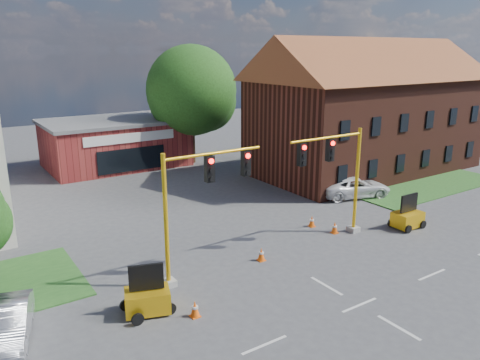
{
  "coord_description": "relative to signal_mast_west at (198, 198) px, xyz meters",
  "views": [
    {
      "loc": [
        -13.97,
        -11.86,
        10.41
      ],
      "look_at": [
        0.58,
        10.0,
        3.09
      ],
      "focal_mm": 35.0,
      "sensor_mm": 36.0,
      "label": 1
    }
  ],
  "objects": [
    {
      "name": "trailer_west",
      "position": [
        -3.32,
        -1.57,
        -3.28
      ],
      "size": [
        2.09,
        1.72,
        2.05
      ],
      "rotation": [
        0.0,
        0.0,
        -0.33
      ],
      "color": "yellow",
      "rests_on": "ground"
    },
    {
      "name": "grass_verge_ne",
      "position": [
        22.36,
        3.0,
        -3.88
      ],
      "size": [
        14.0,
        4.0,
        0.08
      ],
      "primitive_type": "cube",
      "color": "#275620",
      "rests_on": "ground"
    },
    {
      "name": "pickup_white",
      "position": [
        15.56,
        4.84,
        -3.18
      ],
      "size": [
        5.8,
        4.01,
        1.47
      ],
      "primitive_type": "imported",
      "rotation": [
        0.0,
        0.0,
        1.24
      ],
      "color": "white",
      "rests_on": "ground"
    },
    {
      "name": "signal_mast_west",
      "position": [
        0.0,
        0.0,
        0.0
      ],
      "size": [
        5.3,
        0.6,
        6.2
      ],
      "color": "gray",
      "rests_on": "ground"
    },
    {
      "name": "tree_large",
      "position": [
        11.28,
        21.08,
        2.59
      ],
      "size": [
        8.74,
        8.32,
        10.96
      ],
      "color": "#3A2315",
      "rests_on": "ground"
    },
    {
      "name": "sedan_silver_front",
      "position": [
        -8.32,
        -0.46,
        -3.25
      ],
      "size": [
        2.42,
        4.29,
        1.34
      ],
      "primitive_type": "imported",
      "rotation": [
        0.0,
        0.0,
        -0.26
      ],
      "color": "#A7AAAF",
      "rests_on": "ground"
    },
    {
      "name": "signal_mast_east",
      "position": [
        8.71,
        0.0,
        0.0
      ],
      "size": [
        5.3,
        0.6,
        6.2
      ],
      "color": "gray",
      "rests_on": "ground"
    },
    {
      "name": "cone_c",
      "position": [
        9.25,
        0.44,
        -3.58
      ],
      "size": [
        0.4,
        0.4,
        0.7
      ],
      "color": "#FE5C0D",
      "rests_on": "ground"
    },
    {
      "name": "townhouse_row",
      "position": [
        22.36,
        10.0,
        2.01
      ],
      "size": [
        21.0,
        11.0,
        11.5
      ],
      "color": "#4D2217",
      "rests_on": "ground"
    },
    {
      "name": "trailer_east",
      "position": [
        13.56,
        -1.34,
        -3.29
      ],
      "size": [
        1.8,
        1.23,
        2.02
      ],
      "rotation": [
        0.0,
        0.0,
        -0.03
      ],
      "color": "yellow",
      "rests_on": "ground"
    },
    {
      "name": "cone_a",
      "position": [
        -1.86,
        -2.92,
        -3.58
      ],
      "size": [
        0.4,
        0.4,
        0.7
      ],
      "color": "#FE5C0D",
      "rests_on": "ground"
    },
    {
      "name": "cone_d",
      "position": [
        8.85,
        1.98,
        -3.58
      ],
      "size": [
        0.4,
        0.4,
        0.7
      ],
      "color": "#FE5C0D",
      "rests_on": "ground"
    },
    {
      "name": "cone_b",
      "position": [
        3.46,
        -0.17,
        -3.58
      ],
      "size": [
        0.4,
        0.4,
        0.7
      ],
      "color": "#FE5C0D",
      "rests_on": "ground"
    },
    {
      "name": "lane_markings",
      "position": [
        4.36,
        -9.0,
        -3.91
      ],
      "size": [
        60.0,
        36.0,
        0.01
      ],
      "primitive_type": null,
      "color": "silver",
      "rests_on": "ground"
    },
    {
      "name": "ground",
      "position": [
        4.36,
        -6.0,
        -3.92
      ],
      "size": [
        120.0,
        120.0,
        0.0
      ],
      "primitive_type": "plane",
      "color": "#464648",
      "rests_on": "ground"
    },
    {
      "name": "brick_shop",
      "position": [
        4.36,
        23.99,
        -1.76
      ],
      "size": [
        12.4,
        8.4,
        4.3
      ],
      "color": "maroon",
      "rests_on": "ground"
    }
  ]
}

